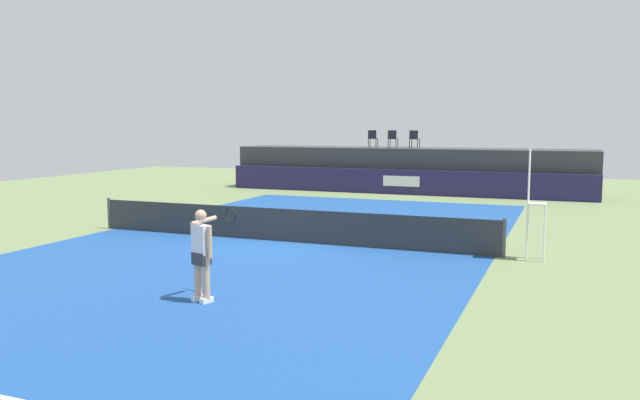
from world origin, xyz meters
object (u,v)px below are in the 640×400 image
at_px(spectator_chair_left, 393,138).
at_px(spectator_chair_center, 414,138).
at_px(spectator_chair_far_left, 373,138).
at_px(net_post_near, 109,213).
at_px(umpire_chair, 533,197).
at_px(tennis_player, 203,252).
at_px(net_post_far, 504,238).
at_px(tennis_ball, 417,236).

height_order(spectator_chair_left, spectator_chair_center, same).
xyz_separation_m(spectator_chair_far_left, net_post_near, (-4.21, -15.46, -2.19)).
distance_m(spectator_chair_left, umpire_chair, 16.97).
bearing_deg(tennis_player, spectator_chair_left, 95.62).
bearing_deg(spectator_chair_center, umpire_chair, -66.61).
xyz_separation_m(net_post_far, tennis_ball, (-2.71, 2.13, -0.46)).
relative_size(spectator_chair_far_left, tennis_player, 0.50).
height_order(spectator_chair_left, umpire_chair, spectator_chair_left).
bearing_deg(net_post_near, spectator_chair_center, 66.93).
height_order(spectator_chair_far_left, tennis_player, spectator_chair_far_left).
xyz_separation_m(spectator_chair_far_left, tennis_ball, (5.48, -13.34, -2.66)).
bearing_deg(spectator_chair_left, spectator_chair_center, 5.36).
relative_size(umpire_chair, tennis_ball, 40.59).
distance_m(spectator_chair_far_left, net_post_far, 17.64).
distance_m(umpire_chair, net_post_far, 1.27).
relative_size(net_post_near, tennis_player, 0.56).
relative_size(spectator_chair_left, tennis_ball, 13.06).
relative_size(spectator_chair_left, net_post_near, 0.89).
bearing_deg(tennis_ball, umpire_chair, -32.33).
distance_m(net_post_near, net_post_far, 12.40).
relative_size(net_post_far, tennis_ball, 14.71).
height_order(spectator_chair_far_left, net_post_far, spectator_chair_far_left).
xyz_separation_m(spectator_chair_center, net_post_far, (5.93, -15.20, -2.19)).
distance_m(spectator_chair_left, net_post_far, 16.79).
xyz_separation_m(umpire_chair, net_post_far, (-0.65, 0.00, -1.09)).
distance_m(umpire_chair, tennis_player, 8.43).
height_order(spectator_chair_left, tennis_ball, spectator_chair_left).
height_order(spectator_chair_center, net_post_near, spectator_chair_center).
distance_m(net_post_near, tennis_ball, 9.93).
height_order(spectator_chair_far_left, tennis_ball, spectator_chair_far_left).
xyz_separation_m(spectator_chair_far_left, spectator_chair_center, (2.27, -0.27, 0.00)).
xyz_separation_m(spectator_chair_center, tennis_player, (1.01, -21.51, -1.73)).
bearing_deg(tennis_player, net_post_near, 139.88).
height_order(spectator_chair_center, umpire_chair, spectator_chair_center).
bearing_deg(net_post_near, umpire_chair, -0.00).
distance_m(spectator_chair_left, net_post_near, 16.18).
xyz_separation_m(umpire_chair, tennis_player, (-5.56, -6.31, -0.63)).
bearing_deg(spectator_chair_center, spectator_chair_far_left, 173.32).
relative_size(spectator_chair_left, net_post_far, 0.89).
distance_m(tennis_player, tennis_ball, 8.77).
height_order(net_post_near, net_post_far, same).
relative_size(net_post_near, net_post_far, 1.00).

